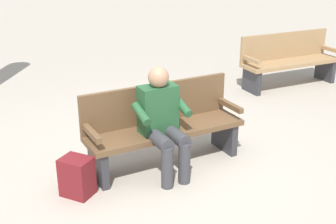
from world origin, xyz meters
TOP-DOWN VIEW (x-y plane):
  - ground_plane at (0.00, 0.00)m, footprint 40.00×40.00m
  - bench_near at (-0.00, -0.07)m, footprint 1.82×0.58m
  - person_seated at (0.13, 0.15)m, footprint 0.59×0.59m
  - backpack at (1.08, 0.09)m, footprint 0.37×0.38m
  - bench_far at (-3.34, -1.43)m, footprint 1.84×0.67m

SIDE VIEW (x-z plane):
  - ground_plane at x=0.00m, z-range 0.00..0.00m
  - backpack at x=1.08m, z-range 0.00..0.40m
  - bench_near at x=0.00m, z-range 0.01..0.91m
  - bench_far at x=-3.34m, z-range 0.01..0.91m
  - person_seated at x=0.13m, z-range 0.04..1.22m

